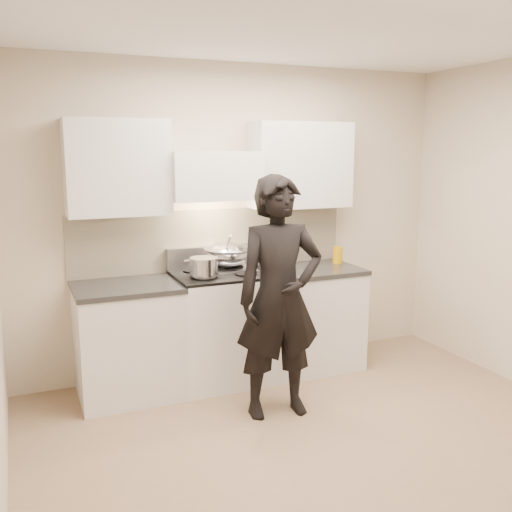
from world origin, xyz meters
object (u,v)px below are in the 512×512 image
Objects in this scene: stove at (220,327)px; utensil_crock at (261,256)px; person at (279,298)px; counter_right at (306,317)px; wok at (227,254)px.

utensil_crock is at bearing 20.25° from stove.
utensil_crock is at bearing 79.80° from person.
counter_right is 0.51× the size of person.
counter_right is 2.62× the size of utensil_crock.
counter_right is at bearing 0.00° from stove.
utensil_crock reaches higher than stove.
counter_right is at bearing -11.57° from wok.
stove is 0.53× the size of person.
person is (0.20, -0.76, 0.42)m from stove.
wok is at bearing 49.24° from stove.
wok is at bearing 99.76° from person.
person reaches higher than counter_right.
counter_right is (0.83, 0.00, -0.01)m from stove.
stove is at bearing -130.76° from wok.
stove is 0.83m from counter_right.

